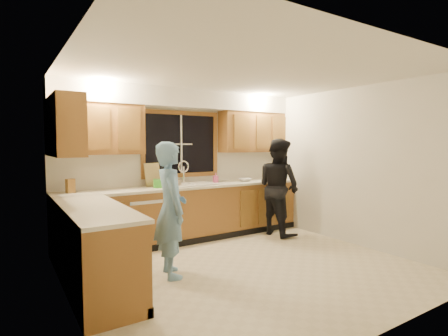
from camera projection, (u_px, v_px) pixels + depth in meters
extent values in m
plane|color=beige|center=(246.00, 268.00, 4.53)|extent=(4.20, 4.20, 0.00)
plane|color=white|center=(246.00, 72.00, 4.36)|extent=(4.20, 4.20, 0.00)
plane|color=silver|center=(181.00, 164.00, 6.04)|extent=(4.20, 0.00, 4.20)
plane|color=silver|center=(68.00, 182.00, 3.31)|extent=(0.00, 3.80, 3.80)
plane|color=silver|center=(352.00, 166.00, 5.58)|extent=(0.00, 3.80, 3.80)
cube|color=#94612B|center=(189.00, 214.00, 5.85)|extent=(4.20, 0.60, 0.88)
cube|color=#94612B|center=(94.00, 250.00, 3.83)|extent=(0.60, 1.90, 0.88)
cube|color=beige|center=(189.00, 186.00, 5.80)|extent=(4.20, 0.63, 0.04)
cube|color=beige|center=(95.00, 209.00, 3.80)|extent=(0.63, 1.90, 0.04)
cube|color=#94612B|center=(97.00, 129.00, 5.09)|extent=(1.35, 0.33, 0.75)
cube|color=#94612B|center=(252.00, 132.00, 6.63)|extent=(1.35, 0.33, 0.75)
cube|color=#94612B|center=(66.00, 126.00, 4.30)|extent=(0.33, 0.90, 0.75)
cube|color=white|center=(185.00, 99.00, 5.82)|extent=(4.20, 0.35, 0.30)
cube|color=black|center=(181.00, 144.00, 6.01)|extent=(1.30, 0.01, 1.00)
cube|color=#94612B|center=(181.00, 113.00, 5.97)|extent=(1.44, 0.03, 0.07)
cube|color=#94612B|center=(181.00, 175.00, 6.04)|extent=(1.44, 0.03, 0.07)
cube|color=#94612B|center=(143.00, 144.00, 5.63)|extent=(0.07, 0.03, 1.00)
cube|color=#94612B|center=(215.00, 144.00, 6.37)|extent=(0.07, 0.03, 1.00)
cube|color=silver|center=(189.00, 184.00, 5.81)|extent=(0.86, 0.52, 0.03)
cube|color=silver|center=(178.00, 191.00, 5.70)|extent=(0.38, 0.42, 0.18)
cube|color=silver|center=(200.00, 189.00, 5.93)|extent=(0.38, 0.42, 0.18)
cylinder|color=silver|center=(184.00, 175.00, 5.97)|extent=(0.04, 0.04, 0.28)
torus|color=silver|center=(184.00, 166.00, 5.96)|extent=(0.21, 0.03, 0.21)
cube|color=white|center=(140.00, 222.00, 5.38)|extent=(0.60, 0.56, 0.82)
cube|color=white|center=(108.00, 265.00, 3.35)|extent=(0.58, 0.75, 0.90)
imported|color=#6DA0CF|center=(171.00, 209.00, 4.22)|extent=(0.49, 0.65, 1.63)
imported|color=black|center=(279.00, 187.00, 6.15)|extent=(0.68, 0.85, 1.70)
cube|color=brown|center=(70.00, 186.00, 4.89)|extent=(0.13, 0.11, 0.20)
cube|color=tan|center=(153.00, 174.00, 5.69)|extent=(0.29, 0.15, 0.37)
cube|color=green|center=(162.00, 183.00, 5.54)|extent=(0.34, 0.32, 0.12)
imported|color=#DE5493|center=(216.00, 178.00, 6.21)|extent=(0.08, 0.09, 0.17)
imported|color=silver|center=(245.00, 180.00, 6.38)|extent=(0.27, 0.27, 0.06)
cylinder|color=beige|center=(179.00, 183.00, 5.52)|extent=(0.09, 0.09, 0.12)
cylinder|color=beige|center=(177.00, 183.00, 5.57)|extent=(0.09, 0.09, 0.13)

